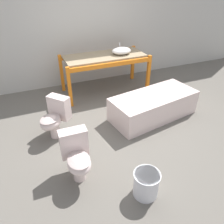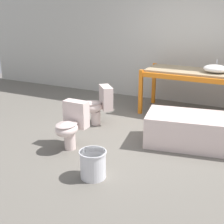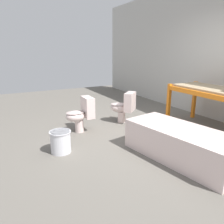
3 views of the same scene
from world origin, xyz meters
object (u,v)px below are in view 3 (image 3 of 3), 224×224
object	(u,v)px
bathtub_main	(181,141)
bucket_white	(61,141)
toilet_near	(81,113)
toilet_far	(124,106)

from	to	relation	value
bathtub_main	bucket_white	xyz separation A→B (m)	(-1.05, -1.55, -0.09)
toilet_near	toilet_far	world-z (taller)	same
bathtub_main	toilet_near	bearing A→B (deg)	-162.02
toilet_near	bucket_white	distance (m)	0.97
bathtub_main	toilet_near	size ratio (longest dim) A/B	2.57
toilet_far	bucket_white	world-z (taller)	toilet_far
toilet_near	bucket_white	size ratio (longest dim) A/B	1.96
toilet_near	bathtub_main	bearing A→B (deg)	29.17
bathtub_main	bucket_white	size ratio (longest dim) A/B	5.02
toilet_near	bucket_white	xyz separation A→B (m)	(0.72, -0.62, -0.20)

